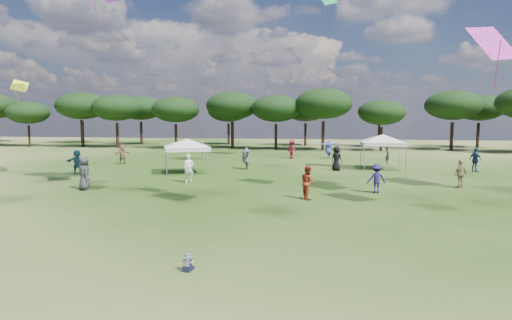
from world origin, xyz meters
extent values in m
plane|color=#304E17|center=(0.00, 0.00, 0.00)|extent=(140.00, 140.00, 0.00)
cylinder|color=black|center=(-36.96, 45.10, 1.46)|extent=(0.33, 0.33, 2.92)
ellipsoid|color=black|center=(-36.96, 45.10, 4.67)|extent=(5.67, 5.67, 3.06)
cylinder|color=black|center=(-29.06, 45.29, 1.75)|extent=(0.40, 0.40, 3.49)
ellipsoid|color=black|center=(-29.06, 45.29, 5.59)|extent=(6.79, 6.79, 3.66)
cylinder|color=black|center=(-23.92, 45.02, 1.66)|extent=(0.38, 0.38, 3.32)
ellipsoid|color=black|center=(-23.92, 45.02, 5.31)|extent=(6.44, 6.44, 3.47)
cylinder|color=black|center=(-15.51, 44.30, 1.57)|extent=(0.36, 0.36, 3.14)
ellipsoid|color=black|center=(-15.51, 44.30, 5.03)|extent=(6.11, 6.11, 3.29)
cylinder|color=black|center=(-8.39, 45.81, 1.73)|extent=(0.40, 0.40, 3.46)
ellipsoid|color=black|center=(-8.39, 45.81, 5.54)|extent=(6.73, 6.73, 3.63)
cylinder|color=black|center=(-2.58, 44.63, 1.61)|extent=(0.37, 0.37, 3.21)
ellipsoid|color=black|center=(-2.58, 44.63, 5.14)|extent=(6.24, 6.24, 3.36)
cylinder|color=black|center=(3.26, 44.18, 1.78)|extent=(0.41, 0.41, 3.56)
ellipsoid|color=black|center=(3.26, 44.18, 5.69)|extent=(6.91, 6.91, 3.73)
cylinder|color=black|center=(10.19, 44.51, 1.44)|extent=(0.33, 0.33, 2.88)
ellipsoid|color=black|center=(10.19, 44.51, 4.61)|extent=(5.60, 5.60, 3.02)
cylinder|color=black|center=(18.96, 46.98, 1.72)|extent=(0.39, 0.39, 3.44)
ellipsoid|color=black|center=(18.96, 46.98, 5.51)|extent=(6.69, 6.69, 3.60)
cylinder|color=black|center=(-34.09, 53.56, 1.81)|extent=(0.41, 0.41, 3.62)
ellipsoid|color=black|center=(-34.09, 53.56, 5.80)|extent=(7.03, 7.03, 3.79)
cylinder|color=black|center=(-23.40, 51.57, 1.68)|extent=(0.39, 0.39, 3.37)
ellipsoid|color=black|center=(-23.40, 51.57, 5.39)|extent=(6.54, 6.54, 3.53)
cylinder|color=black|center=(-10.52, 53.31, 1.56)|extent=(0.36, 0.36, 3.11)
ellipsoid|color=black|center=(-10.52, 53.31, 4.98)|extent=(6.05, 6.05, 3.26)
cylinder|color=black|center=(0.83, 52.52, 1.60)|extent=(0.37, 0.37, 3.20)
ellipsoid|color=black|center=(0.83, 52.52, 5.12)|extent=(6.21, 6.21, 3.35)
cylinder|color=black|center=(10.82, 51.34, 1.50)|extent=(0.34, 0.34, 2.99)
ellipsoid|color=black|center=(10.82, 51.34, 4.79)|extent=(5.81, 5.81, 3.13)
cylinder|color=black|center=(23.62, 51.75, 1.66)|extent=(0.38, 0.38, 3.31)
ellipsoid|color=black|center=(23.62, 51.75, 5.30)|extent=(6.43, 6.43, 3.47)
cylinder|color=gray|center=(-7.52, 19.32, 0.93)|extent=(0.06, 0.06, 1.86)
cylinder|color=gray|center=(-4.73, 20.42, 0.93)|extent=(0.06, 0.06, 1.86)
cylinder|color=gray|center=(-8.62, 22.11, 0.93)|extent=(0.06, 0.06, 1.86)
cylinder|color=gray|center=(-5.83, 23.21, 0.93)|extent=(0.06, 0.06, 1.86)
cube|color=silver|center=(-6.68, 21.27, 1.81)|extent=(4.09, 4.09, 0.25)
pyramid|color=silver|center=(-6.68, 21.27, 2.54)|extent=(5.98, 5.98, 0.60)
cylinder|color=gray|center=(6.27, 24.30, 1.04)|extent=(0.06, 0.06, 2.07)
cylinder|color=gray|center=(9.30, 24.30, 1.04)|extent=(0.06, 0.06, 2.07)
cylinder|color=gray|center=(6.27, 27.34, 1.04)|extent=(0.06, 0.06, 2.07)
cylinder|color=gray|center=(9.30, 27.34, 1.04)|extent=(0.06, 0.06, 2.07)
cube|color=silver|center=(7.78, 25.82, 2.02)|extent=(3.20, 3.20, 0.25)
pyramid|color=silver|center=(7.78, 25.82, 2.75)|extent=(6.51, 6.51, 0.60)
cube|color=black|center=(-0.53, 1.98, 0.08)|extent=(0.22, 0.22, 0.15)
cube|color=black|center=(-0.58, 2.14, 0.04)|extent=(0.10, 0.19, 0.08)
cube|color=black|center=(-0.45, 2.12, 0.04)|extent=(0.10, 0.19, 0.08)
cube|color=white|center=(-0.53, 1.98, 0.24)|extent=(0.21, 0.16, 0.20)
cylinder|color=white|center=(-0.65, 2.05, 0.24)|extent=(0.09, 0.20, 0.12)
cylinder|color=white|center=(-0.40, 2.02, 0.24)|extent=(0.09, 0.20, 0.12)
sphere|color=#E0B293|center=(-0.53, 1.98, 0.38)|extent=(0.14, 0.14, 0.14)
cone|color=#569DC8|center=(-0.53, 1.98, 0.41)|extent=(0.23, 0.23, 0.02)
cylinder|color=#569DC8|center=(-0.53, 1.98, 0.44)|extent=(0.15, 0.15, 0.06)
imported|color=navy|center=(3.75, 34.17, 0.91)|extent=(2.22, 1.69, 1.82)
imported|color=#525257|center=(-2.84, 24.21, 0.88)|extent=(1.48, 2.19, 1.75)
imported|color=maroon|center=(0.21, 33.17, 0.94)|extent=(1.35, 1.36, 1.88)
imported|color=maroon|center=(2.36, 12.62, 0.85)|extent=(0.92, 1.01, 1.70)
imported|color=#967951|center=(11.03, 17.39, 0.82)|extent=(1.01, 0.89, 1.64)
imported|color=black|center=(4.19, 24.38, 0.93)|extent=(1.09, 1.02, 1.87)
imported|color=#34343A|center=(8.74, 29.49, 0.80)|extent=(0.47, 0.64, 1.59)
imported|color=brown|center=(-14.07, 26.13, 0.88)|extent=(1.44, 1.59, 1.76)
imported|color=navy|center=(14.44, 25.14, 0.91)|extent=(0.92, 1.14, 1.82)
imported|color=navy|center=(5.98, 14.93, 0.79)|extent=(1.13, 0.81, 1.59)
imported|color=silver|center=(-5.17, 16.87, 0.91)|extent=(0.79, 0.74, 1.81)
imported|color=navy|center=(-14.31, 19.54, 0.89)|extent=(1.73, 1.00, 1.78)
imported|color=silver|center=(-8.46, 31.43, 0.89)|extent=(0.77, 0.94, 1.78)
imported|color=#323237|center=(-10.22, 13.46, 0.96)|extent=(1.09, 1.09, 1.92)
plane|color=#C832AA|center=(9.69, 9.91, 7.06)|extent=(2.43, 1.96, 1.64)
plane|color=#DBFF1A|center=(-17.73, 18.47, 6.25)|extent=(1.44, 1.59, 1.01)
camera|label=1|loc=(2.94, -8.71, 4.14)|focal=30.00mm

